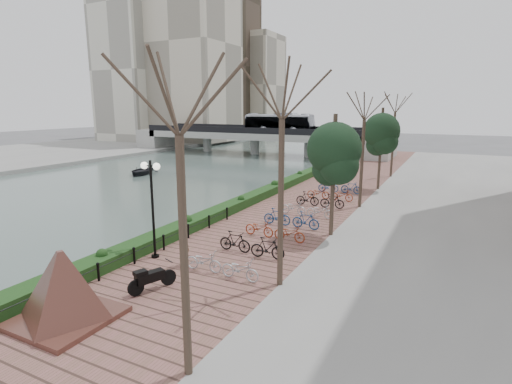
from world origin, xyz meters
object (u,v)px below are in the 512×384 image
Objects in this scene: boat at (141,171)px; lamppost at (152,188)px; pedestrian at (185,248)px; granite_monument at (64,286)px; motorcycle at (152,277)px.

lamppost is at bearing -60.90° from boat.
pedestrian is 0.41× the size of boat.
granite_monument is 0.92× the size of lamppost.
lamppost is at bearing 150.14° from motorcycle.
motorcycle is at bearing -61.42° from boat.
pedestrian is (0.65, 5.50, -0.41)m from granite_monument.
lamppost reaches higher than boat.
granite_monument is at bearing -66.38° from boat.
motorcycle is (2.23, -2.72, -2.77)m from lamppost.
boat is (-18.91, 19.63, -3.37)m from lamppost.
granite_monument reaches higher than pedestrian.
lamppost is 4.47m from motorcycle.
motorcycle is at bearing -50.64° from lamppost.
boat is (-21.14, 22.34, -0.60)m from motorcycle.
lamppost reaches higher than granite_monument.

